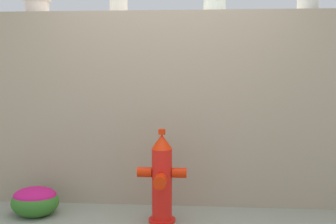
{
  "coord_description": "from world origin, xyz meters",
  "views": [
    {
      "loc": [
        0.33,
        -3.52,
        1.44
      ],
      "look_at": [
        -0.01,
        0.79,
        0.98
      ],
      "focal_mm": 45.76,
      "sensor_mm": 36.0,
      "label": 1
    }
  ],
  "objects": [
    {
      "name": "fire_hydrant",
      "position": [
        -0.03,
        0.31,
        0.4
      ],
      "size": [
        0.46,
        0.37,
        0.87
      ],
      "color": "red",
      "rests_on": "ground"
    },
    {
      "name": "flower_bush_left",
      "position": [
        -1.28,
        0.41,
        0.15
      ],
      "size": [
        0.46,
        0.42,
        0.29
      ],
      "color": "#347126",
      "rests_on": "ground"
    },
    {
      "name": "stone_wall",
      "position": [
        0.0,
        0.99,
        1.0
      ],
      "size": [
        5.44,
        0.39,
        2.0
      ],
      "primitive_type": "cube",
      "color": "tan",
      "rests_on": "ground"
    }
  ]
}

